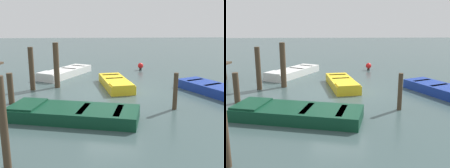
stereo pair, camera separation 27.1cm
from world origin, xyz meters
TOP-DOWN VIEW (x-y plane):
  - ground_plane at (0.00, 0.00)m, footprint 80.00×80.00m
  - rowboat_yellow at (0.78, -0.22)m, footprint 3.39×1.58m
  - rowboat_blue at (-0.82, -4.58)m, footprint 4.01×2.75m
  - rowboat_dark_green at (-3.43, 1.48)m, footprint 2.39×4.39m
  - rowboat_white at (3.70, 2.51)m, footprint 3.98×2.93m
  - mooring_piling_near_left at (0.49, 3.67)m, footprint 0.23×0.23m
  - mooring_piling_far_right at (-1.60, 4.00)m, footprint 0.22×0.22m
  - mooring_piling_near_right at (-2.63, -2.12)m, footprint 0.16×0.16m
  - mooring_piling_mid_right at (-6.32, 2.67)m, footprint 0.17×0.17m
  - mooring_piling_far_left at (0.94, 2.60)m, footprint 0.27×0.27m
  - marker_buoy at (5.28, -2.19)m, footprint 0.36×0.36m

SIDE VIEW (x-z plane):
  - ground_plane at x=0.00m, z-range 0.00..0.00m
  - rowboat_dark_green at x=-3.43m, z-range -0.01..0.45m
  - rowboat_white at x=3.70m, z-range -0.01..0.45m
  - rowboat_blue at x=-0.82m, z-range -0.01..0.45m
  - rowboat_yellow at x=0.78m, z-range -0.01..0.45m
  - marker_buoy at x=5.28m, z-range 0.05..0.53m
  - mooring_piling_far_right at x=-1.60m, z-range 0.00..1.21m
  - mooring_piling_near_right at x=-2.63m, z-range 0.00..1.35m
  - mooring_piling_near_left at x=0.49m, z-range 0.00..2.00m
  - mooring_piling_mid_right at x=-6.32m, z-range 0.00..2.06m
  - mooring_piling_far_left at x=0.94m, z-range 0.00..2.15m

